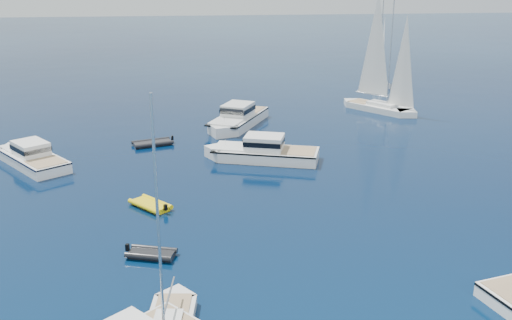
{
  "coord_description": "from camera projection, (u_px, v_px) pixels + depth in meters",
  "views": [
    {
      "loc": [
        -3.64,
        -23.31,
        17.52
      ],
      "look_at": [
        1.85,
        22.86,
        2.2
      ],
      "focal_mm": 41.56,
      "sensor_mm": 36.0,
      "label": 1
    }
  ],
  "objects": [
    {
      "name": "tender_grey_far",
      "position": [
        153.0,
        145.0,
        60.63
      ],
      "size": [
        4.69,
        3.43,
        0.95
      ],
      "primitive_type": null,
      "rotation": [
        0.0,
        0.0,
        1.88
      ],
      "color": "black",
      "rests_on": "ground"
    },
    {
      "name": "tender_grey_near",
      "position": [
        152.0,
        257.0,
        37.38
      ],
      "size": [
        3.57,
        2.67,
        0.95
      ],
      "primitive_type": null,
      "rotation": [
        0.0,
        0.0,
        4.41
      ],
      "color": "black",
      "rests_on": "ground"
    },
    {
      "name": "sailboat_sails_r",
      "position": [
        379.0,
        111.0,
        74.91
      ],
      "size": [
        9.37,
        10.96,
        16.92
      ],
      "primitive_type": null,
      "rotation": [
        0.0,
        0.0,
        3.79
      ],
      "color": "white",
      "rests_on": "ground"
    },
    {
      "name": "sailboat_sails_far",
      "position": [
        377.0,
        84.0,
        91.63
      ],
      "size": [
        3.79,
        10.28,
        14.76
      ],
      "primitive_type": null,
      "rotation": [
        0.0,
        0.0,
        3.02
      ],
      "color": "silver",
      "rests_on": "ground"
    },
    {
      "name": "tender_yellow",
      "position": [
        151.0,
        207.0,
        45.01
      ],
      "size": [
        3.86,
        4.03,
        0.95
      ],
      "primitive_type": null,
      "rotation": [
        0.0,
        0.0,
        0.71
      ],
      "color": "yellow",
      "rests_on": "ground"
    },
    {
      "name": "motor_cruiser_far_l",
      "position": [
        32.0,
        164.0,
        54.75
      ],
      "size": [
        9.11,
        10.74,
        2.85
      ],
      "primitive_type": null,
      "rotation": [
        0.0,
        0.0,
        0.63
      ],
      "color": "white",
      "rests_on": "ground"
    },
    {
      "name": "motor_cruiser_centre",
      "position": [
        262.0,
        160.0,
        56.04
      ],
      "size": [
        12.27,
        6.98,
        3.08
      ],
      "primitive_type": null,
      "rotation": [
        0.0,
        0.0,
        1.26
      ],
      "color": "white",
      "rests_on": "ground"
    },
    {
      "name": "motor_cruiser_distant",
      "position": [
        237.0,
        126.0,
        67.86
      ],
      "size": [
        9.0,
        12.79,
        3.26
      ],
      "primitive_type": null,
      "rotation": [
        0.0,
        0.0,
        2.67
      ],
      "color": "silver",
      "rests_on": "ground"
    }
  ]
}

